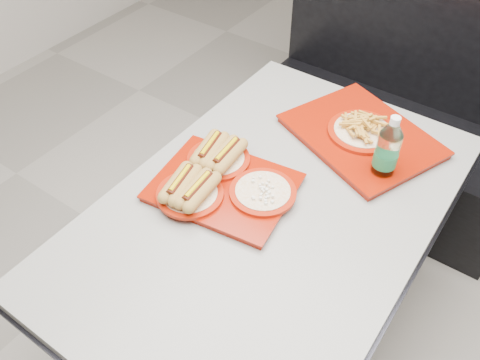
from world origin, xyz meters
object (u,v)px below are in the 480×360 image
Objects in this scene: tray_near at (219,180)px; water_bottle at (387,153)px; diner_table at (269,239)px; tray_far at (362,133)px; booth_bench at (391,117)px.

tray_near is 1.94× the size of water_bottle.
tray_far is (0.09, 0.44, 0.19)m from diner_table.
tray_near is (-0.17, -1.13, 0.38)m from booth_bench.
diner_table is 0.47m from water_bottle.
tray_far is at bearing -82.32° from booth_bench.
booth_bench is 0.76m from tray_far.
tray_far is at bearing 78.88° from diner_table.
tray_far is (0.09, -0.65, 0.38)m from booth_bench.
diner_table is 3.04× the size of tray_near.
booth_bench reaches higher than diner_table.
booth_bench reaches higher than tray_near.
booth_bench is 0.93m from water_bottle.
tray_far is 2.49× the size of water_bottle.
water_bottle is (0.22, 0.31, 0.27)m from diner_table.
tray_far reaches higher than diner_table.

